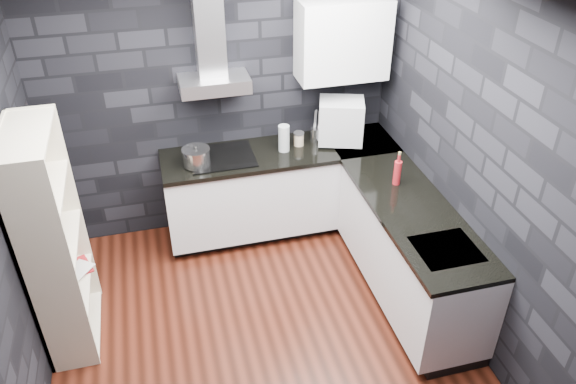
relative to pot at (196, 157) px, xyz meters
name	(u,v)px	position (x,y,z in m)	size (l,w,h in m)	color
ground	(260,330)	(0.28, -1.21, -0.98)	(3.20, 3.20, 0.00)	#451A10
wall_back	(218,97)	(0.28, 0.41, 0.37)	(3.20, 0.05, 2.70)	black
wall_right	(470,161)	(1.91, -1.21, 0.37)	(0.05, 3.20, 2.70)	black
toekick_back	(280,221)	(0.78, 0.13, -0.93)	(2.18, 0.50, 0.10)	black
toekick_right	(408,288)	(1.62, -1.11, -0.93)	(0.50, 1.78, 0.10)	black
counter_back_cab	(281,188)	(0.78, 0.09, -0.50)	(2.20, 0.60, 0.76)	white
counter_right_cab	(410,251)	(1.58, -1.11, -0.50)	(0.60, 1.80, 0.76)	white
counter_back_top	(281,152)	(0.78, 0.08, -0.10)	(2.20, 0.62, 0.04)	black
counter_right_top	(415,212)	(1.57, -1.11, -0.10)	(0.62, 1.80, 0.04)	black
counter_corner_top	(361,141)	(1.58, 0.09, -0.10)	(0.62, 0.62, 0.04)	black
hood_body	(214,84)	(0.23, 0.22, 0.58)	(0.60, 0.34, 0.12)	silver
hood_chimney	(209,22)	(0.23, 0.29, 1.09)	(0.24, 0.20, 0.90)	silver
upper_cabinet	(343,40)	(1.38, 0.21, 0.87)	(0.80, 0.35, 0.70)	white
cooktop	(222,157)	(0.23, 0.09, -0.08)	(0.58, 0.50, 0.01)	black
sink_rim	(447,249)	(1.58, -1.61, -0.09)	(0.44, 0.40, 0.01)	silver
pot	(196,157)	(0.00, 0.00, 0.00)	(0.24, 0.24, 0.14)	silver
glass_vase	(284,138)	(0.81, 0.07, 0.04)	(0.10, 0.10, 0.25)	#B7C0C4
storage_jar	(299,139)	(0.97, 0.14, -0.02)	(0.09, 0.09, 0.12)	tan
utensil_crock	(316,134)	(1.15, 0.18, -0.02)	(0.10, 0.10, 0.13)	silver
appliance_garage	(341,121)	(1.36, 0.09, 0.14)	(0.40, 0.31, 0.40)	silver
red_bottle	(397,173)	(1.58, -0.72, 0.02)	(0.06, 0.06, 0.21)	maroon
bookshelf	(54,243)	(-1.14, -0.83, -0.08)	(0.34, 0.80, 1.80)	beige
fruit_bowl	(51,252)	(-1.14, -0.98, -0.05)	(0.20, 0.20, 0.05)	white
book_red	(64,261)	(-1.15, -0.64, -0.41)	(0.18, 0.02, 0.25)	maroon
book_second	(67,258)	(-1.12, -0.64, -0.39)	(0.16, 0.02, 0.22)	#B2B2B2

